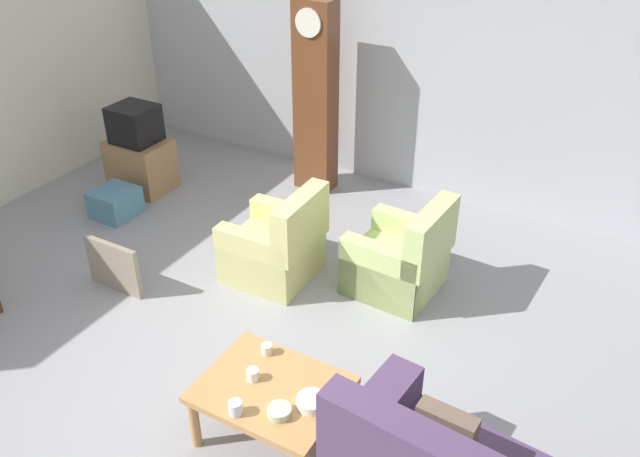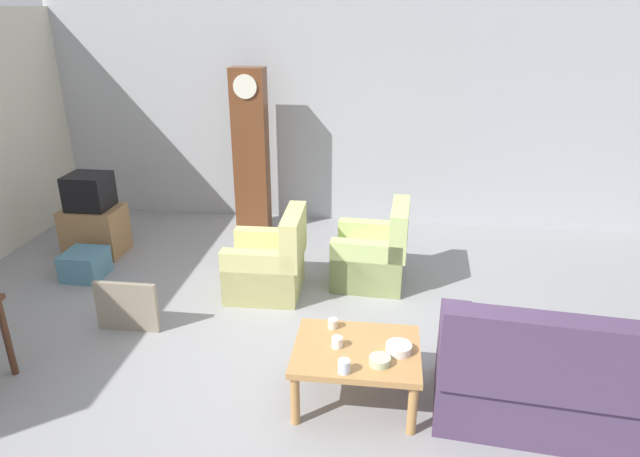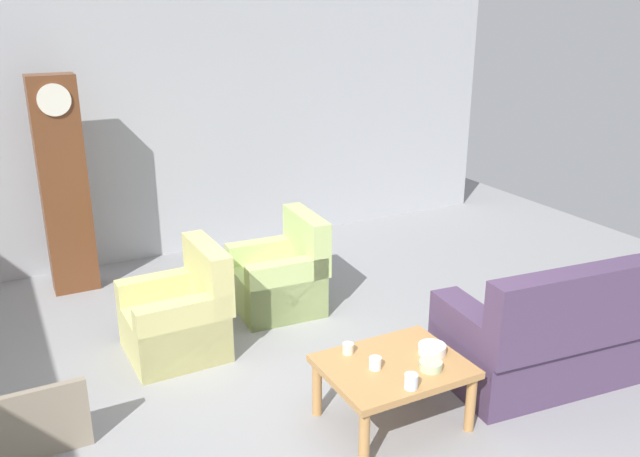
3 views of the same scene
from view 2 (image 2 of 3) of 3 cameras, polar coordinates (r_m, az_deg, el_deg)
The scene contains 16 objects.
ground_plane at distance 4.93m, azimuth -0.13°, elevation -13.71°, with size 10.40×10.40×0.00m, color gray.
garage_door_wall at distance 7.69m, azimuth 3.32°, elevation 12.41°, with size 8.40×0.16×3.20m, color #ADAFB5.
couch_floral at distance 4.52m, azimuth 25.82°, elevation -14.50°, with size 2.17×1.08×1.04m.
armchair_olive_near at distance 5.91m, azimuth -5.28°, elevation -3.86°, with size 0.81×0.78×0.92m.
armchair_olive_far at distance 6.13m, azimuth 5.53°, elevation -2.89°, with size 0.83×0.80×0.92m.
coffee_table_wood at distance 4.32m, azimuth 3.80°, elevation -13.00°, with size 0.96×0.76×0.47m.
grandfather_clock at distance 7.41m, azimuth -7.15°, elevation 7.90°, with size 0.44×0.30×2.17m.
tv_stand_cabinet at distance 7.36m, azimuth -22.22°, elevation -0.19°, with size 0.68×0.52×0.60m, color #997047.
tv_crt at distance 7.20m, azimuth -22.79°, elevation 3.56°, with size 0.48×0.44×0.42m, color black.
framed_picture_leaning at distance 5.55m, azimuth -19.36°, elevation -7.65°, with size 0.60×0.05×0.50m, color gray.
storage_box_blue at distance 6.82m, azimuth -23.13°, elevation -3.42°, with size 0.42×0.45×0.31m, color teal.
cup_white_porcelain at distance 4.27m, azimuth 1.79°, elevation -11.67°, with size 0.08×0.08×0.08m, color white.
cup_blue_rimmed at distance 4.01m, azimuth 2.51°, elevation -14.05°, with size 0.09×0.09×0.10m, color silver.
cup_cream_tall at distance 4.49m, azimuth 1.34°, elevation -9.81°, with size 0.08×0.08×0.08m, color beige.
bowl_white_stacked at distance 4.26m, azimuth 8.15°, elevation -12.16°, with size 0.20×0.20×0.06m, color white.
bowl_shallow_green at distance 4.12m, azimuth 6.21°, elevation -13.42°, with size 0.16×0.16×0.06m, color #B2C69E.
Camera 2 is at (0.51, -3.97, 2.88)m, focal length 30.94 mm.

